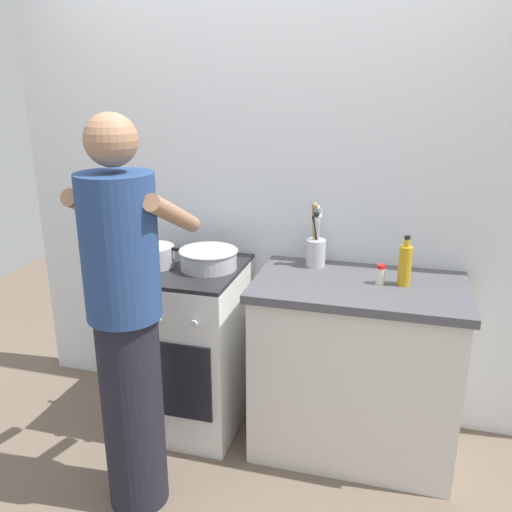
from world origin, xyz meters
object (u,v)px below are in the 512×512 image
(mixing_bowl, at_px, (208,258))
(person, at_px, (127,325))
(pot, at_px, (154,256))
(oil_bottle, at_px, (405,265))
(spice_bottle, at_px, (380,275))
(stove_range, at_px, (186,345))
(utensil_crock, at_px, (316,248))

(mixing_bowl, height_order, person, person)
(pot, height_order, oil_bottle, oil_bottle)
(mixing_bowl, relative_size, oil_bottle, 1.27)
(oil_bottle, xyz_separation_m, person, (-1.08, -0.66, -0.14))
(pot, distance_m, person, 0.62)
(pot, bearing_deg, oil_bottle, 2.99)
(mixing_bowl, xyz_separation_m, oil_bottle, (0.96, 0.02, 0.04))
(oil_bottle, distance_m, person, 1.27)
(mixing_bowl, xyz_separation_m, spice_bottle, (0.85, 0.01, -0.01))
(stove_range, distance_m, person, 0.75)
(pot, distance_m, oil_bottle, 1.24)
(pot, xyz_separation_m, mixing_bowl, (0.28, 0.04, 0.00))
(utensil_crock, height_order, oil_bottle, utensil_crock)
(mixing_bowl, height_order, spice_bottle, mixing_bowl)
(pot, distance_m, utensil_crock, 0.83)
(stove_range, height_order, mixing_bowl, mixing_bowl)
(stove_range, distance_m, utensil_crock, 0.87)
(spice_bottle, bearing_deg, utensil_crock, 152.82)
(spice_bottle, bearing_deg, oil_bottle, 7.43)
(pot, xyz_separation_m, person, (0.16, -0.59, -0.09))
(stove_range, relative_size, pot, 3.27)
(oil_bottle, bearing_deg, stove_range, -178.27)
(utensil_crock, height_order, person, person)
(stove_range, distance_m, mixing_bowl, 0.52)
(mixing_bowl, bearing_deg, person, -100.91)
(utensil_crock, distance_m, spice_bottle, 0.38)
(stove_range, xyz_separation_m, utensil_crock, (0.66, 0.19, 0.54))
(mixing_bowl, bearing_deg, stove_range, -175.15)
(person, bearing_deg, oil_bottle, 31.35)
(utensil_crock, bearing_deg, oil_bottle, -19.71)
(stove_range, bearing_deg, pot, -167.33)
(utensil_crock, distance_m, person, 1.04)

